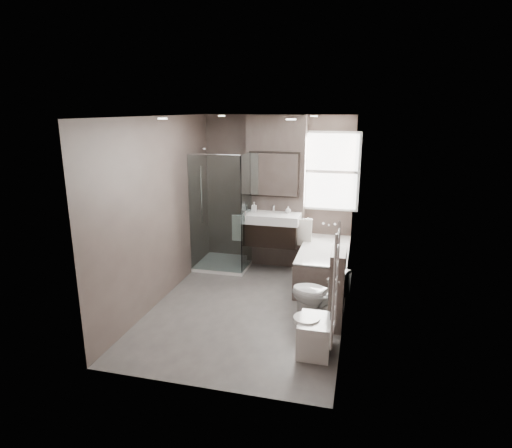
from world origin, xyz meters
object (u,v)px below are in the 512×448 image
(bathtub, at_px, (324,264))
(toilet, at_px, (318,295))
(vanity, at_px, (271,229))
(bidet, at_px, (314,335))

(bathtub, relative_size, toilet, 2.16)
(vanity, xyz_separation_m, bathtub, (0.92, -0.33, -0.43))
(vanity, distance_m, bidet, 2.65)
(bathtub, bearing_deg, bidet, -87.53)
(vanity, xyz_separation_m, bidet, (1.01, -2.39, -0.53))
(vanity, relative_size, bidet, 1.82)
(bidet, bearing_deg, vanity, 112.96)
(vanity, bearing_deg, bathtub, -19.37)
(toilet, distance_m, bidet, 0.76)
(bathtub, distance_m, toilet, 1.33)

